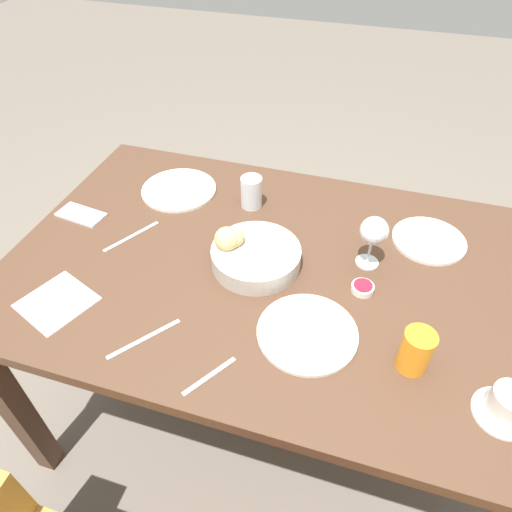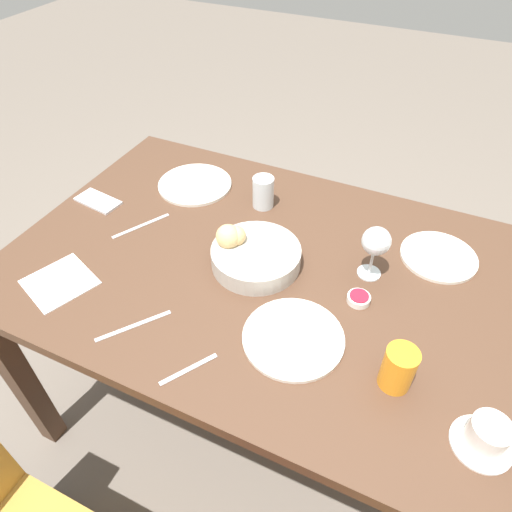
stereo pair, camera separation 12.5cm
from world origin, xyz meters
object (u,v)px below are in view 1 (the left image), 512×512
(napkin, at_px, (57,302))
(plate_far_center, at_px, (307,333))
(fork_silver, at_px, (144,339))
(bread_basket, at_px, (253,254))
(jam_bowl_berry, at_px, (363,288))
(water_tumbler, at_px, (251,192))
(cell_phone, at_px, (81,215))
(coffee_cup, at_px, (507,405))
(knife_silver, at_px, (132,236))
(plate_near_right, at_px, (179,190))
(plate_near_left, at_px, (429,240))
(spoon_coffee, at_px, (210,376))
(wine_glass, at_px, (374,232))
(juice_glass, at_px, (416,351))

(napkin, bearing_deg, plate_far_center, -171.99)
(plate_far_center, xyz_separation_m, fork_silver, (0.37, 0.13, -0.00))
(bread_basket, bearing_deg, jam_bowl_berry, 177.12)
(water_tumbler, relative_size, cell_phone, 0.65)
(coffee_cup, bearing_deg, knife_silver, -15.81)
(plate_near_right, distance_m, coffee_cup, 1.11)
(plate_near_left, height_order, coffee_cup, coffee_cup)
(jam_bowl_berry, bearing_deg, spoon_coffee, 51.03)
(bread_basket, xyz_separation_m, plate_far_center, (-0.20, 0.20, -0.03))
(wine_glass, height_order, spoon_coffee, wine_glass)
(bread_basket, distance_m, spoon_coffee, 0.38)
(plate_far_center, relative_size, cell_phone, 1.53)
(plate_near_right, bearing_deg, coffee_cup, 150.63)
(coffee_cup, distance_m, spoon_coffee, 0.62)
(plate_near_left, relative_size, coffee_cup, 1.77)
(plate_near_left, bearing_deg, wine_glass, 41.63)
(jam_bowl_berry, distance_m, cell_phone, 0.89)
(spoon_coffee, bearing_deg, juice_glass, -159.28)
(bread_basket, distance_m, napkin, 0.52)
(water_tumbler, height_order, coffee_cup, water_tumbler)
(bread_basket, height_order, fork_silver, bread_basket)
(plate_far_center, bearing_deg, wine_glass, -110.19)
(fork_silver, height_order, knife_silver, same)
(bread_basket, distance_m, plate_far_center, 0.28)
(knife_silver, bearing_deg, plate_near_left, -164.48)
(spoon_coffee, height_order, cell_phone, cell_phone)
(spoon_coffee, relative_size, cell_phone, 0.79)
(fork_silver, xyz_separation_m, napkin, (0.27, -0.04, 0.00))
(knife_silver, bearing_deg, juice_glass, 165.13)
(plate_near_right, relative_size, plate_far_center, 1.02)
(juice_glass, height_order, jam_bowl_berry, juice_glass)
(plate_near_right, xyz_separation_m, wine_glass, (-0.65, 0.17, 0.11))
(coffee_cup, height_order, cell_phone, coffee_cup)
(bread_basket, bearing_deg, plate_near_right, -37.68)
(wine_glass, height_order, napkin, wine_glass)
(plate_near_left, distance_m, plate_far_center, 0.51)
(knife_silver, height_order, napkin, napkin)
(bread_basket, bearing_deg, juice_glass, 154.07)
(juice_glass, xyz_separation_m, cell_phone, (1.02, -0.26, -0.05))
(juice_glass, relative_size, wine_glass, 0.69)
(knife_silver, bearing_deg, plate_near_right, -98.44)
(bread_basket, bearing_deg, plate_far_center, 135.20)
(knife_silver, relative_size, spoon_coffee, 1.37)
(bread_basket, relative_size, jam_bowl_berry, 4.14)
(plate_near_right, xyz_separation_m, coffee_cup, (-0.97, 0.54, 0.03))
(water_tumbler, height_order, wine_glass, wine_glass)
(fork_silver, bearing_deg, juice_glass, -169.70)
(plate_far_center, xyz_separation_m, jam_bowl_berry, (-0.11, -0.18, 0.01))
(cell_phone, bearing_deg, spoon_coffee, 144.65)
(bread_basket, relative_size, juice_glass, 2.29)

